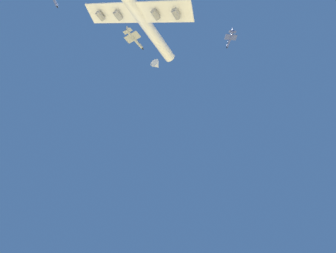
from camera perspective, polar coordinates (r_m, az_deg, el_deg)
The scene contains 3 objects.
carrier_jet at distance 155.44m, azimuth -6.25°, elevation 22.84°, with size 55.08×68.50×23.81m.
chase_jet_trailing at distance 197.61m, azimuth 13.01°, elevation 17.61°, with size 13.68×11.83×4.00m.
chase_jet_high_escort at distance 149.18m, azimuth -7.14°, elevation 17.88°, with size 8.78×15.32×4.00m.
Camera 1 is at (-74.48, 92.27, 1.63)m, focal length 28.80 mm.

